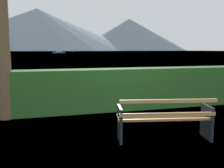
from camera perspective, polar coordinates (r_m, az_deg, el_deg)
name	(u,v)px	position (r m, az deg, el deg)	size (l,w,h in m)	color
ground_plane	(163,139)	(5.38, 11.21, -11.80)	(1400.00, 1400.00, 0.00)	olive
water_surface	(39,51)	(311.25, -15.70, 6.95)	(620.00, 620.00, 0.00)	#6B8EA3
park_bench	(165,119)	(5.20, 11.51, -7.55)	(1.91, 0.92, 0.87)	tan
hedge_row	(121,89)	(7.75, 1.90, -1.08)	(8.69, 0.75, 1.22)	#285B23
fishing_boat_near	(59,52)	(140.33, -11.62, 6.89)	(6.93, 6.28, 1.43)	#335693
tender_far	(72,51)	(230.96, -8.71, 7.20)	(3.07, 5.78, 1.92)	#B2332D
distant_hills	(31,32)	(579.31, -17.42, 10.96)	(762.70, 437.97, 89.53)	slate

